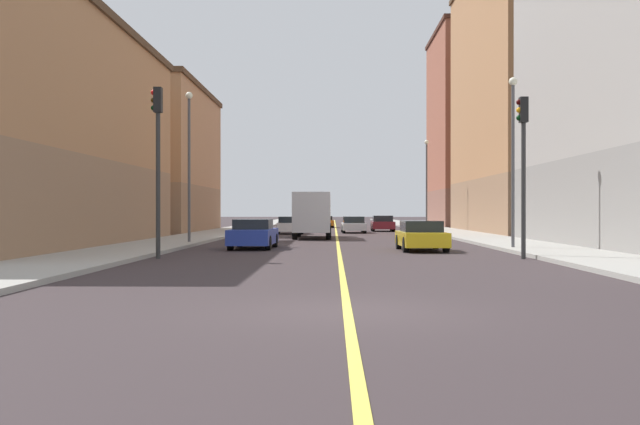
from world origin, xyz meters
The scene contains 20 objects.
ground_plane centered at (0.00, 0.00, 0.00)m, with size 400.00×400.00×0.00m, color #352C2E.
sidewalk_left centered at (8.78, 49.00, 0.07)m, with size 3.70×168.00×0.15m, color #9E9B93.
sidewalk_right centered at (-8.78, 49.00, 0.07)m, with size 3.70×168.00×0.15m, color #9E9B93.
lane_center_stripe centered at (0.00, 49.00, 0.01)m, with size 0.16×154.00×0.01m, color #E5D14C.
building_left_mid centered at (15.26, 44.92, 10.56)m, with size 9.55×22.84×21.10m.
building_left_far centered at (15.26, 66.69, 10.41)m, with size 9.55×14.91×20.81m.
building_right_corner centered at (-15.26, 21.56, 5.53)m, with size 9.55×26.11×11.04m.
building_right_midblock centered at (-15.26, 46.70, 5.81)m, with size 9.55×18.08×11.60m.
traffic_light_left_near centered at (6.51, 13.83, 3.74)m, with size 0.40×0.32×5.76m.
traffic_light_right_near centered at (-6.54, 13.83, 3.97)m, with size 0.40×0.32×6.14m.
street_lamp_left_near centered at (7.53, 19.51, 4.58)m, with size 0.36×0.36×7.33m.
street_lamp_right_near centered at (-7.53, 24.69, 4.71)m, with size 0.36×0.36×7.58m.
street_lamp_left_far centered at (7.53, 49.16, 4.65)m, with size 0.36×0.36×7.46m.
car_orange centered at (-1.15, 63.51, 0.59)m, with size 1.98×4.19×1.18m.
car_blue centered at (-3.86, 20.87, 0.65)m, with size 1.97×4.58×1.34m.
car_maroon centered at (3.91, 49.67, 0.65)m, with size 1.91×4.23×1.32m.
car_yellow centered at (3.55, 19.29, 0.64)m, with size 1.94×4.44×1.29m.
car_white centered at (-3.46, 42.48, 0.64)m, with size 2.11×4.11×1.29m.
car_silver centered at (1.34, 45.12, 0.63)m, with size 1.90×4.55×1.27m.
box_truck centered at (-1.53, 33.66, 1.54)m, with size 2.30×7.76×2.82m.
Camera 1 is at (-0.24, -12.67, 1.71)m, focal length 41.70 mm.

